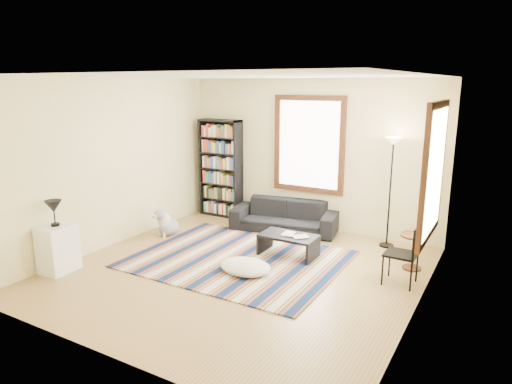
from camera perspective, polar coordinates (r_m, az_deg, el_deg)
The scene contains 21 objects.
floor at distance 6.87m, azimuth -2.11°, elevation -10.22°, with size 5.00×5.00×0.10m, color #A4844B.
ceiling at distance 6.30m, azimuth -2.34°, elevation 14.73°, with size 5.00×5.00×0.10m, color white.
wall_back at distance 8.66m, azimuth 6.79°, elevation 4.67°, with size 5.00×0.10×2.80m, color beige.
wall_front at distance 4.55m, azimuth -19.57°, elevation -4.07°, with size 5.00×0.10×2.80m, color beige.
wall_left at distance 8.06m, azimuth -17.81°, elevation 3.46°, with size 0.10×5.00×2.80m, color beige.
wall_right at distance 5.55m, azimuth 20.71°, elevation -1.08°, with size 0.10×5.00×2.80m, color beige.
window_back at distance 8.56m, azimuth 6.62°, elevation 5.92°, with size 1.20×0.06×1.60m, color white.
window_right at distance 6.29m, azimuth 21.37°, elevation 2.38°, with size 0.06×1.20×1.60m, color white.
rug at distance 7.27m, azimuth -2.27°, elevation -8.35°, with size 3.16×2.53×0.02m, color #0D1F43.
sofa at distance 8.57m, azimuth 3.57°, elevation -2.99°, with size 0.77×1.96×0.57m, color black.
bookshelf at distance 9.43m, azimuth -4.43°, elevation 2.97°, with size 0.90×0.30×2.00m, color black.
coffee_table at distance 7.35m, azimuth 4.07°, elevation -6.70°, with size 0.90×0.50×0.36m, color black.
book_a at distance 7.33m, azimuth 3.39°, elevation -5.17°, with size 0.24×0.18×0.02m, color beige.
book_b at distance 7.27m, azimuth 5.33°, elevation -5.38°, with size 0.18×0.24×0.02m, color beige.
floor_cushion at distance 6.74m, azimuth -1.32°, elevation -9.33°, with size 0.79×0.59×0.20m, color beige.
floor_lamp at distance 7.88m, azimuth 16.40°, elevation -0.15°, with size 0.30×0.30×1.86m, color black, non-canonical shape.
side_table at distance 7.21m, azimuth 19.04°, elevation -7.08°, with size 0.40×0.40×0.54m, color #4A2812.
folding_chair at distance 6.60m, azimuth 17.66°, elevation -7.41°, with size 0.42×0.40×0.86m, color black.
white_cabinet at distance 7.32m, azimuth -23.52°, elevation -6.51°, with size 0.38×0.50×0.70m, color white.
table_lamp at distance 7.16m, azimuth -23.92°, elevation -2.44°, with size 0.24×0.24×0.38m, color black, non-canonical shape.
dog at distance 8.46m, azimuth -10.89°, elevation -3.58°, with size 0.38×0.53×0.53m, color silver, non-canonical shape.
Camera 1 is at (3.35, -5.33, 2.71)m, focal length 32.00 mm.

